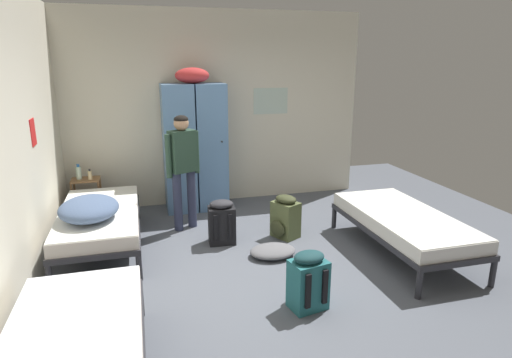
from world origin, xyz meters
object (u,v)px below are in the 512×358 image
object	(u,v)px
bed_left_front	(72,353)
lotion_bottle	(90,175)
bed_right	(404,222)
bedding_heap	(89,209)
water_bottle	(79,173)
bed_left_rear	(100,218)
shelf_unit	(87,194)
backpack_teal	(308,281)
clothes_pile_grey	(273,251)
person_traveler	(183,162)
backpack_olive	(285,217)
locker_bank	(195,145)
backpack_black	(222,222)

from	to	relation	value
bed_left_front	lotion_bottle	xyz separation A→B (m)	(-0.18, 3.61, 0.25)
bed_right	bed_left_front	world-z (taller)	same
bedding_heap	water_bottle	distance (m)	1.48
bed_left_rear	water_bottle	distance (m)	1.25
water_bottle	shelf_unit	bearing A→B (deg)	-14.04
bed_left_front	backpack_teal	bearing A→B (deg)	19.48
lotion_bottle	clothes_pile_grey	size ratio (longest dim) A/B	0.28
bed_right	backpack_teal	size ratio (longest dim) A/B	3.45
water_bottle	clothes_pile_grey	distance (m)	3.00
clothes_pile_grey	person_traveler	bearing A→B (deg)	127.47
bed_right	backpack_olive	xyz separation A→B (m)	(-1.15, 0.81, -0.12)
shelf_unit	bed_left_front	xyz separation A→B (m)	(0.25, -3.65, 0.04)
bedding_heap	backpack_olive	distance (m)	2.31
bed_left_front	lotion_bottle	bearing A→B (deg)	92.86
bed_left_rear	backpack_teal	size ratio (longest dim) A/B	3.45
locker_bank	backpack_black	xyz separation A→B (m)	(0.12, -1.37, -0.71)
bed_right	person_traveler	size ratio (longest dim) A/B	1.26
bed_right	bed_left_rear	size ratio (longest dim) A/B	1.00
bed_left_rear	backpack_black	size ratio (longest dim) A/B	3.45
bed_left_front	person_traveler	distance (m)	3.11
lotion_bottle	person_traveler	bearing A→B (deg)	-30.87
shelf_unit	bed_left_rear	size ratio (longest dim) A/B	0.30
water_bottle	person_traveler	bearing A→B (deg)	-29.94
bed_left_front	backpack_olive	distance (m)	3.16
shelf_unit	water_bottle	bearing A→B (deg)	165.96
locker_bank	water_bottle	world-z (taller)	locker_bank
clothes_pile_grey	shelf_unit	bearing A→B (deg)	138.63
shelf_unit	backpack_black	size ratio (longest dim) A/B	1.04
bed_left_front	backpack_black	size ratio (longest dim) A/B	3.45
shelf_unit	backpack_teal	xyz separation A→B (m)	(2.13, -2.98, -0.09)
locker_bank	bed_right	xyz separation A→B (m)	(2.07, -2.22, -0.59)
shelf_unit	backpack_olive	size ratio (longest dim) A/B	1.04
bed_left_rear	person_traveler	world-z (taller)	person_traveler
bed_left_rear	water_bottle	xyz separation A→B (m)	(-0.33, 1.17, 0.28)
backpack_black	bed_left_front	bearing A→B (deg)	-121.67
shelf_unit	bed_left_front	world-z (taller)	shelf_unit
lotion_bottle	bed_left_rear	bearing A→B (deg)	-80.79
bed_left_rear	lotion_bottle	world-z (taller)	lotion_bottle
bed_right	person_traveler	bearing A→B (deg)	148.33
bed_right	bed_left_rear	world-z (taller)	same
water_bottle	backpack_olive	distance (m)	2.94
water_bottle	clothes_pile_grey	size ratio (longest dim) A/B	0.40
backpack_teal	person_traveler	bearing A→B (deg)	110.89
bed_left_rear	bedding_heap	xyz separation A→B (m)	(-0.07, -0.29, 0.23)
bed_left_rear	backpack_teal	world-z (taller)	backpack_teal
shelf_unit	backpack_olive	xyz separation A→B (m)	(2.46, -1.40, -0.09)
backpack_black	backpack_teal	distance (m)	1.69
person_traveler	lotion_bottle	world-z (taller)	person_traveler
locker_bank	backpack_teal	world-z (taller)	locker_bank
water_bottle	backpack_teal	bearing A→B (deg)	-53.62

